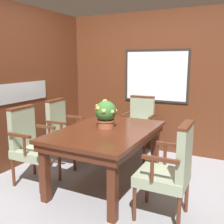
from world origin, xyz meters
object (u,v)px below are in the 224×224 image
dining_table (107,137)px  chair_right_near (170,168)px  chair_left_far (64,130)px  potted_plant (106,114)px  chair_left_near (31,143)px  chair_head_far (139,124)px

dining_table → chair_right_near: bearing=-22.3°
chair_left_far → potted_plant: size_ratio=2.77×
dining_table → chair_left_near: bearing=-157.2°
chair_left_far → chair_right_near: same height
chair_left_far → chair_head_far: same height
chair_head_far → potted_plant: (-0.03, -1.14, 0.39)m
chair_left_far → chair_head_far: 1.27m
chair_left_far → potted_plant: 1.02m
chair_left_far → chair_left_near: (0.02, -0.74, 0.00)m
dining_table → chair_left_far: 1.02m
chair_right_near → chair_head_far: 1.85m
chair_right_near → dining_table: bearing=-113.0°
chair_left_near → chair_head_far: bearing=-31.2°
chair_head_far → potted_plant: bearing=-93.4°
chair_right_near → chair_left_near: size_ratio=1.00×
chair_right_near → chair_head_far: bearing=-150.0°
chair_left_near → chair_head_far: 1.84m
chair_right_near → potted_plant: bearing=-115.3°
potted_plant → chair_left_far: bearing=162.8°
dining_table → chair_left_near: 1.01m
chair_right_near → potted_plant: size_ratio=2.77×
chair_left_far → chair_head_far: (0.93, 0.87, 0.00)m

